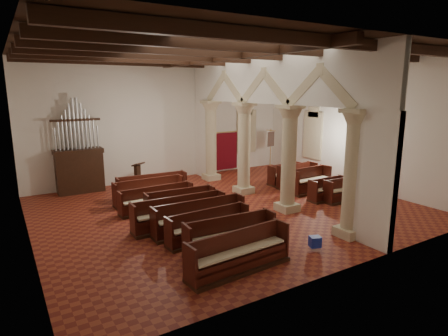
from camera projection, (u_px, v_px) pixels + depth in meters
floor at (227, 208)px, 14.89m from camera, size 14.00×14.00×0.00m
ceiling at (228, 51)px, 13.65m from camera, size 14.00×14.00×0.00m
wall_back at (166, 121)px, 19.28m from camera, size 14.00×0.02×6.00m
wall_front at (355, 157)px, 9.26m from camera, size 14.00×0.02×6.00m
wall_left at (20, 148)px, 10.71m from camera, size 0.02×12.00×6.00m
wall_right at (352, 124)px, 17.83m from camera, size 0.02×12.00×6.00m
ceiling_beams at (228, 56)px, 13.68m from camera, size 13.80×11.80×0.30m
arcade at (265, 116)px, 15.07m from camera, size 0.90×11.90×6.00m
window_right_a at (377, 145)px, 16.73m from camera, size 0.03×1.00×2.20m
window_right_b at (313, 135)px, 20.07m from camera, size 0.03×1.00×2.20m
window_back at (246, 131)px, 21.97m from camera, size 1.00×0.03×2.20m
pipe_organ at (79, 163)px, 16.92m from camera, size 2.10×0.85×4.40m
lectern at (138, 177)px, 17.78m from camera, size 0.62×0.67×1.27m
dossal_curtain at (225, 151)px, 21.38m from camera, size 1.80×0.07×2.17m
processional_banner at (270, 156)px, 21.88m from camera, size 0.54×0.69×2.39m
hymnal_box_a at (315, 242)px, 10.96m from camera, size 0.39×0.35×0.32m
hymnal_box_b at (231, 234)px, 11.54m from camera, size 0.33×0.27×0.32m
hymnal_box_c at (214, 208)px, 14.16m from camera, size 0.29×0.24×0.28m
tube_heater_a at (205, 257)px, 10.19m from camera, size 1.07×0.44×0.11m
tube_heater_b at (208, 240)px, 11.30m from camera, size 1.07×0.29×0.11m
nave_pew_0 at (239, 258)px, 9.69m from camera, size 3.03×0.91×1.06m
nave_pew_1 at (231, 241)px, 10.80m from camera, size 2.81×0.85×1.06m
nave_pew_2 at (209, 230)px, 11.70m from camera, size 2.83×0.78×0.96m
nave_pew_3 at (199, 222)px, 12.36m from camera, size 3.21×0.74×1.06m
nave_pew_4 at (180, 217)px, 12.75m from camera, size 3.29×0.77×1.07m
nave_pew_5 at (180, 207)px, 13.90m from camera, size 2.66×0.80×1.01m
nave_pew_6 at (157, 203)px, 14.52m from camera, size 2.98×0.75×0.95m
nave_pew_7 at (149, 195)px, 15.47m from camera, size 2.92×0.73×1.02m
nave_pew_8 at (153, 190)px, 16.16m from camera, size 3.04×0.87×1.04m
aisle_pew_0 at (345, 193)px, 15.76m from camera, size 2.00×0.74×0.97m
aisle_pew_1 at (328, 192)px, 15.94m from camera, size 1.87×0.64×0.95m
aisle_pew_2 at (310, 184)px, 17.07m from camera, size 2.18×0.88×1.14m
aisle_pew_3 at (297, 180)px, 17.90m from camera, size 2.11×0.85×1.14m
aisle_pew_4 at (286, 177)px, 18.63m from camera, size 2.00×0.76×0.99m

